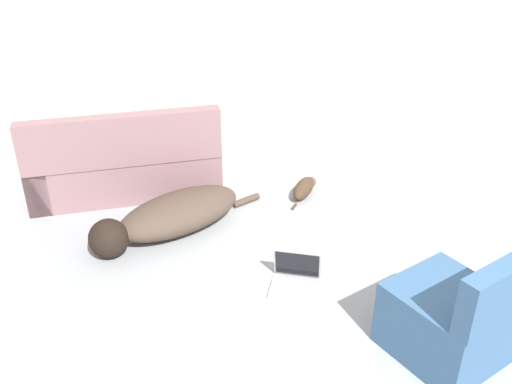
# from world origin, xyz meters

# --- Properties ---
(wall_back) EXTENTS (7.84, 0.06, 2.44)m
(wall_back) POSITION_xyz_m (0.00, 3.87, 1.22)
(wall_back) COLOR silver
(wall_back) RESTS_ON ground_plane
(couch) EXTENTS (1.76, 0.79, 0.87)m
(couch) POSITION_xyz_m (-1.60, 3.25, 0.28)
(couch) COLOR gray
(couch) RESTS_ON ground_plane
(dog) EXTENTS (1.60, 0.93, 0.32)m
(dog) POSITION_xyz_m (-1.29, 2.39, 0.16)
(dog) COLOR #4C3D33
(dog) RESTS_ON ground_plane
(cat) EXTENTS (0.40, 0.48, 0.17)m
(cat) POSITION_xyz_m (0.02, 2.72, 0.08)
(cat) COLOR #473323
(cat) RESTS_ON ground_plane
(laptop_open) EXTENTS (0.46, 0.44, 0.26)m
(laptop_open) POSITION_xyz_m (-0.47, 1.45, 0.08)
(laptop_open) COLOR #B7B7BC
(laptop_open) RESTS_ON ground_plane
(side_chair) EXTENTS (0.79, 0.83, 0.83)m
(side_chair) POSITION_xyz_m (0.23, 0.53, 0.28)
(side_chair) COLOR #385B84
(side_chair) RESTS_ON ground_plane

